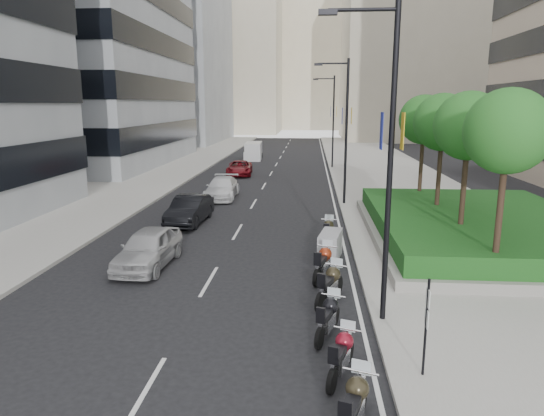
# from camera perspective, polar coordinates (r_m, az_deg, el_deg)

# --- Properties ---
(ground) EXTENTS (160.00, 160.00, 0.00)m
(ground) POSITION_cam_1_polar(r_m,az_deg,el_deg) (14.12, -4.69, -14.46)
(ground) COLOR black
(ground) RESTS_ON ground
(sidewalk_right) EXTENTS (10.00, 100.00, 0.15)m
(sidewalk_right) POSITION_cam_1_polar(r_m,az_deg,el_deg) (43.46, 13.63, 3.54)
(sidewalk_right) COLOR #9E9B93
(sidewalk_right) RESTS_ON ground
(sidewalk_left) EXTENTS (8.00, 100.00, 0.15)m
(sidewalk_left) POSITION_cam_1_polar(r_m,az_deg,el_deg) (45.17, -13.75, 3.85)
(sidewalk_left) COLOR #9E9B93
(sidewalk_left) RESTS_ON ground
(lane_edge) EXTENTS (0.12, 100.00, 0.01)m
(lane_edge) POSITION_cam_1_polar(r_m,az_deg,el_deg) (42.95, 6.61, 3.61)
(lane_edge) COLOR silver
(lane_edge) RESTS_ON ground
(lane_centre) EXTENTS (0.12, 100.00, 0.01)m
(lane_centre) POSITION_cam_1_polar(r_m,az_deg,el_deg) (43.07, -0.33, 3.72)
(lane_centre) COLOR silver
(lane_centre) RESTS_ON ground
(building_grey_far) EXTENTS (22.00, 26.00, 30.00)m
(building_grey_far) POSITION_cam_1_polar(r_m,az_deg,el_deg) (86.92, -13.62, 17.55)
(building_grey_far) COLOR gray
(building_grey_far) RESTS_ON ground
(building_cream_right) EXTENTS (28.00, 24.00, 36.00)m
(building_cream_right) POSITION_cam_1_polar(r_m,az_deg,el_deg) (95.29, 17.48, 18.65)
(building_cream_right) COLOR #B7AD93
(building_cream_right) RESTS_ON ground
(building_cream_left) EXTENTS (26.00, 24.00, 34.00)m
(building_cream_left) POSITION_cam_1_polar(r_m,az_deg,el_deg) (114.74, -5.86, 17.42)
(building_cream_left) COLOR #B7AD93
(building_cream_left) RESTS_ON ground
(building_cream_centre) EXTENTS (30.00, 24.00, 38.00)m
(building_cream_centre) POSITION_cam_1_polar(r_m,az_deg,el_deg) (133.06, 4.68, 17.57)
(building_cream_centre) COLOR #B7AD93
(building_cream_centre) RESTS_ON ground
(planter) EXTENTS (10.00, 14.00, 0.40)m
(planter) POSITION_cam_1_polar(r_m,az_deg,el_deg) (24.54, 23.17, -2.93)
(planter) COLOR gray
(planter) RESTS_ON sidewalk_right
(hedge) EXTENTS (9.40, 13.40, 0.80)m
(hedge) POSITION_cam_1_polar(r_m,az_deg,el_deg) (24.40, 23.28, -1.57)
(hedge) COLOR #123F15
(hedge) RESTS_ON planter
(tree_0) EXTENTS (2.80, 2.80, 6.30)m
(tree_0) POSITION_cam_1_polar(r_m,az_deg,el_deg) (17.68, 26.00, 8.04)
(tree_0) COLOR #332319
(tree_0) RESTS_ON planter
(tree_1) EXTENTS (2.80, 2.80, 6.30)m
(tree_1) POSITION_cam_1_polar(r_m,az_deg,el_deg) (21.45, 22.14, 8.88)
(tree_1) COLOR #332319
(tree_1) RESTS_ON planter
(tree_2) EXTENTS (2.80, 2.80, 6.30)m
(tree_2) POSITION_cam_1_polar(r_m,az_deg,el_deg) (25.29, 19.44, 9.45)
(tree_2) COLOR #332319
(tree_2) RESTS_ON planter
(tree_3) EXTENTS (2.80, 2.80, 6.30)m
(tree_3) POSITION_cam_1_polar(r_m,az_deg,el_deg) (29.18, 17.44, 9.85)
(tree_3) COLOR #332319
(tree_3) RESTS_ON planter
(lamp_post_0) EXTENTS (2.34, 0.45, 9.00)m
(lamp_post_0) POSITION_cam_1_polar(r_m,az_deg,el_deg) (13.67, 13.17, 6.58)
(lamp_post_0) COLOR black
(lamp_post_0) RESTS_ON ground
(lamp_post_1) EXTENTS (2.34, 0.45, 9.00)m
(lamp_post_1) POSITION_cam_1_polar(r_m,az_deg,el_deg) (30.55, 8.47, 9.67)
(lamp_post_1) COLOR black
(lamp_post_1) RESTS_ON ground
(lamp_post_2) EXTENTS (2.34, 0.45, 9.00)m
(lamp_post_2) POSITION_cam_1_polar(r_m,az_deg,el_deg) (48.51, 7.05, 10.57)
(lamp_post_2) COLOR black
(lamp_post_2) RESTS_ON ground
(parking_sign) EXTENTS (0.06, 0.32, 2.50)m
(parking_sign) POSITION_cam_1_polar(r_m,az_deg,el_deg) (11.84, 17.69, -12.70)
(parking_sign) COLOR black
(parking_sign) RESTS_ON ground
(motorcycle_0) EXTENTS (0.91, 2.12, 1.09)m
(motorcycle_0) POSITION_cam_1_polar(r_m,az_deg,el_deg) (10.24, 9.63, -22.09)
(motorcycle_0) COLOR black
(motorcycle_0) RESTS_ON ground
(motorcycle_1) EXTENTS (0.88, 1.96, 1.01)m
(motorcycle_1) POSITION_cam_1_polar(r_m,az_deg,el_deg) (12.00, 8.19, -16.74)
(motorcycle_1) COLOR black
(motorcycle_1) RESTS_ON ground
(motorcycle_2) EXTENTS (0.88, 2.01, 1.04)m
(motorcycle_2) POSITION_cam_1_polar(r_m,az_deg,el_deg) (13.79, 6.63, -12.64)
(motorcycle_2) COLOR black
(motorcycle_2) RESTS_ON ground
(motorcycle_3) EXTENTS (1.07, 2.16, 1.14)m
(motorcycle_3) POSITION_cam_1_polar(r_m,az_deg,el_deg) (15.93, 6.86, -8.94)
(motorcycle_3) COLOR black
(motorcycle_3) RESTS_ON ground
(motorcycle_4) EXTENTS (0.92, 2.20, 1.13)m
(motorcycle_4) POSITION_cam_1_polar(r_m,az_deg,el_deg) (17.99, 6.06, -6.44)
(motorcycle_4) COLOR black
(motorcycle_4) RESTS_ON ground
(motorcycle_5) EXTENTS (1.11, 2.02, 1.16)m
(motorcycle_5) POSITION_cam_1_polar(r_m,az_deg,el_deg) (20.17, 6.85, -4.47)
(motorcycle_5) COLOR black
(motorcycle_5) RESTS_ON ground
(motorcycle_6) EXTENTS (0.74, 2.22, 1.11)m
(motorcycle_6) POSITION_cam_1_polar(r_m,az_deg,el_deg) (22.19, 6.59, -2.89)
(motorcycle_6) COLOR black
(motorcycle_6) RESTS_ON ground
(car_a) EXTENTS (1.94, 4.49, 1.51)m
(car_a) POSITION_cam_1_polar(r_m,az_deg,el_deg) (19.79, -14.36, -4.57)
(car_a) COLOR #ABABAD
(car_a) RESTS_ON ground
(car_b) EXTENTS (1.81, 4.60, 1.49)m
(car_b) POSITION_cam_1_polar(r_m,az_deg,el_deg) (26.44, -9.67, -0.20)
(car_b) COLOR black
(car_b) RESTS_ON ground
(car_c) EXTENTS (2.13, 4.94, 1.42)m
(car_c) POSITION_cam_1_polar(r_m,az_deg,el_deg) (33.20, -5.90, 2.36)
(car_c) COLOR silver
(car_c) RESTS_ON ground
(car_d) EXTENTS (2.52, 4.85, 1.31)m
(car_d) POSITION_cam_1_polar(r_m,az_deg,el_deg) (43.95, -3.85, 4.71)
(car_d) COLOR maroon
(car_d) RESTS_ON ground
(delivery_van) EXTENTS (2.04, 4.78, 1.97)m
(delivery_van) POSITION_cam_1_polar(r_m,az_deg,el_deg) (56.33, -2.20, 6.64)
(delivery_van) COLOR silver
(delivery_van) RESTS_ON ground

